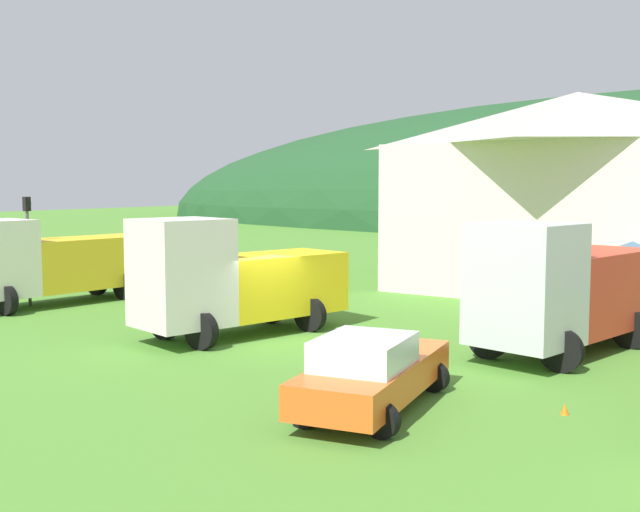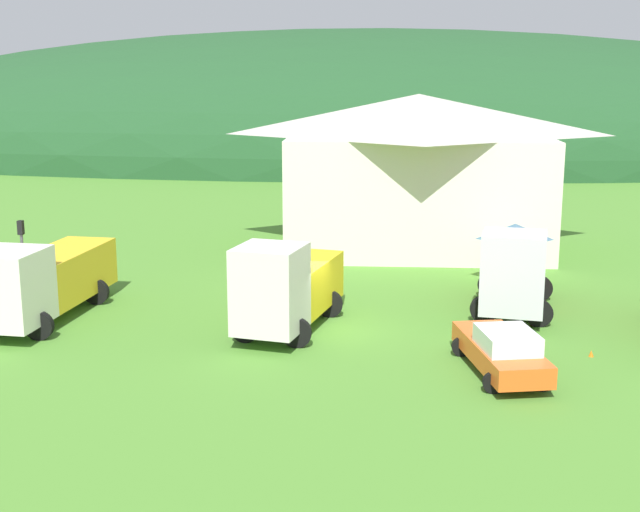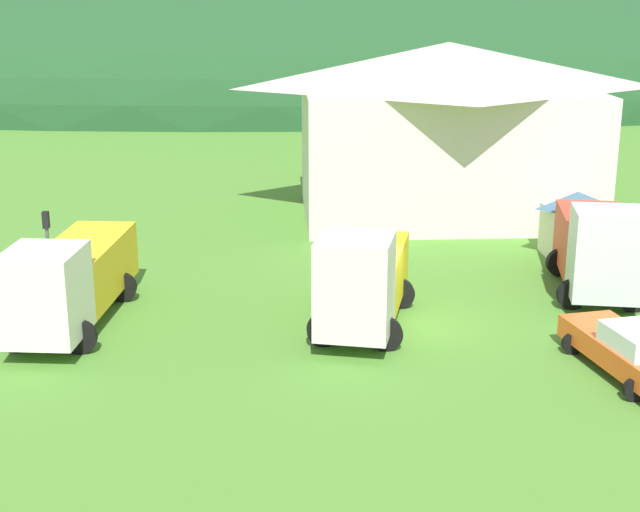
{
  "view_description": "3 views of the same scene",
  "coord_description": "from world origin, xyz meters",
  "px_view_note": "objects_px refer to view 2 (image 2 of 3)",
  "views": [
    {
      "loc": [
        14.23,
        -18.47,
        4.81
      ],
      "look_at": [
        -1.08,
        3.7,
        2.25
      ],
      "focal_mm": 43.9,
      "sensor_mm": 36.0,
      "label": 1
    },
    {
      "loc": [
        1.69,
        -32.19,
        10.05
      ],
      "look_at": [
        -0.65,
        3.35,
        2.22
      ],
      "focal_mm": 48.15,
      "sensor_mm": 36.0,
      "label": 2
    },
    {
      "loc": [
        -4.66,
        -29.9,
        11.35
      ],
      "look_at": [
        -3.0,
        2.86,
        1.71
      ],
      "focal_mm": 51.98,
      "sensor_mm": 36.0,
      "label": 3
    }
  ],
  "objects_px": {
    "traffic_cone_near_pickup": "(591,357)",
    "traffic_light_west": "(23,262)",
    "heavy_rig_striped": "(43,279)",
    "tow_truck_silver": "(514,268)",
    "play_shed_cream": "(514,253)",
    "flatbed_truck_yellow": "(286,286)",
    "service_pickup_orange": "(502,350)",
    "depot_building": "(417,170)"
  },
  "relations": [
    {
      "from": "traffic_cone_near_pickup",
      "to": "traffic_light_west",
      "type": "bearing_deg",
      "value": 173.55
    },
    {
      "from": "heavy_rig_striped",
      "to": "tow_truck_silver",
      "type": "relative_size",
      "value": 1.21
    },
    {
      "from": "traffic_light_west",
      "to": "play_shed_cream",
      "type": "bearing_deg",
      "value": 21.7
    },
    {
      "from": "flatbed_truck_yellow",
      "to": "play_shed_cream",
      "type": "bearing_deg",
      "value": 143.43
    },
    {
      "from": "heavy_rig_striped",
      "to": "traffic_light_west",
      "type": "height_order",
      "value": "traffic_light_west"
    },
    {
      "from": "traffic_light_west",
      "to": "traffic_cone_near_pickup",
      "type": "relative_size",
      "value": 9.07
    },
    {
      "from": "heavy_rig_striped",
      "to": "service_pickup_orange",
      "type": "relative_size",
      "value": 1.55
    },
    {
      "from": "play_shed_cream",
      "to": "flatbed_truck_yellow",
      "type": "xyz_separation_m",
      "value": [
        -9.97,
        -8.28,
        0.34
      ]
    },
    {
      "from": "heavy_rig_striped",
      "to": "tow_truck_silver",
      "type": "height_order",
      "value": "tow_truck_silver"
    },
    {
      "from": "service_pickup_orange",
      "to": "depot_building",
      "type": "bearing_deg",
      "value": 174.8
    },
    {
      "from": "traffic_light_west",
      "to": "traffic_cone_near_pickup",
      "type": "distance_m",
      "value": 21.85
    },
    {
      "from": "play_shed_cream",
      "to": "traffic_light_west",
      "type": "xyz_separation_m",
      "value": [
        -20.38,
        -8.11,
        1.1
      ]
    },
    {
      "from": "play_shed_cream",
      "to": "flatbed_truck_yellow",
      "type": "relative_size",
      "value": 0.4
    },
    {
      "from": "traffic_cone_near_pickup",
      "to": "tow_truck_silver",
      "type": "bearing_deg",
      "value": 109.01
    },
    {
      "from": "heavy_rig_striped",
      "to": "flatbed_truck_yellow",
      "type": "bearing_deg",
      "value": 91.65
    },
    {
      "from": "play_shed_cream",
      "to": "traffic_cone_near_pickup",
      "type": "xyz_separation_m",
      "value": [
        1.17,
        -10.55,
        -1.49
      ]
    },
    {
      "from": "traffic_cone_near_pickup",
      "to": "heavy_rig_striped",
      "type": "bearing_deg",
      "value": 171.71
    },
    {
      "from": "traffic_cone_near_pickup",
      "to": "depot_building",
      "type": "bearing_deg",
      "value": 106.42
    },
    {
      "from": "depot_building",
      "to": "flatbed_truck_yellow",
      "type": "bearing_deg",
      "value": -109.34
    },
    {
      "from": "heavy_rig_striped",
      "to": "service_pickup_orange",
      "type": "distance_m",
      "value": 18.36
    },
    {
      "from": "tow_truck_silver",
      "to": "service_pickup_orange",
      "type": "height_order",
      "value": "tow_truck_silver"
    },
    {
      "from": "play_shed_cream",
      "to": "traffic_cone_near_pickup",
      "type": "distance_m",
      "value": 10.72
    },
    {
      "from": "heavy_rig_striped",
      "to": "traffic_light_west",
      "type": "relative_size",
      "value": 2.03
    },
    {
      "from": "play_shed_cream",
      "to": "heavy_rig_striped",
      "type": "bearing_deg",
      "value": -159.42
    },
    {
      "from": "flatbed_truck_yellow",
      "to": "service_pickup_orange",
      "type": "height_order",
      "value": "flatbed_truck_yellow"
    },
    {
      "from": "traffic_light_west",
      "to": "traffic_cone_near_pickup",
      "type": "bearing_deg",
      "value": -6.45
    },
    {
      "from": "depot_building",
      "to": "play_shed_cream",
      "type": "bearing_deg",
      "value": -61.7
    },
    {
      "from": "service_pickup_orange",
      "to": "traffic_cone_near_pickup",
      "type": "relative_size",
      "value": 11.88
    },
    {
      "from": "flatbed_truck_yellow",
      "to": "traffic_cone_near_pickup",
      "type": "xyz_separation_m",
      "value": [
        11.14,
        -2.26,
        -1.83
      ]
    },
    {
      "from": "play_shed_cream",
      "to": "flatbed_truck_yellow",
      "type": "bearing_deg",
      "value": -140.29
    },
    {
      "from": "play_shed_cream",
      "to": "service_pickup_orange",
      "type": "relative_size",
      "value": 0.52
    },
    {
      "from": "play_shed_cream",
      "to": "service_pickup_orange",
      "type": "xyz_separation_m",
      "value": [
        -2.29,
        -12.54,
        -0.67
      ]
    },
    {
      "from": "tow_truck_silver",
      "to": "service_pickup_orange",
      "type": "xyz_separation_m",
      "value": [
        -1.53,
        -7.58,
        -1.06
      ]
    },
    {
      "from": "traffic_light_west",
      "to": "traffic_cone_near_pickup",
      "type": "xyz_separation_m",
      "value": [
        21.55,
        -2.44,
        -2.59
      ]
    },
    {
      "from": "heavy_rig_striped",
      "to": "play_shed_cream",
      "type": "bearing_deg",
      "value": 116.87
    },
    {
      "from": "depot_building",
      "to": "service_pickup_orange",
      "type": "xyz_separation_m",
      "value": [
        1.99,
        -20.48,
        -3.63
      ]
    },
    {
      "from": "depot_building",
      "to": "tow_truck_silver",
      "type": "bearing_deg",
      "value": -74.72
    },
    {
      "from": "depot_building",
      "to": "play_shed_cream",
      "type": "relative_size",
      "value": 5.26
    },
    {
      "from": "depot_building",
      "to": "traffic_cone_near_pickup",
      "type": "distance_m",
      "value": 19.78
    },
    {
      "from": "service_pickup_orange",
      "to": "tow_truck_silver",
      "type": "bearing_deg",
      "value": 157.82
    },
    {
      "from": "service_pickup_orange",
      "to": "traffic_light_west",
      "type": "bearing_deg",
      "value": -114.5
    },
    {
      "from": "depot_building",
      "to": "tow_truck_silver",
      "type": "height_order",
      "value": "depot_building"
    }
  ]
}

